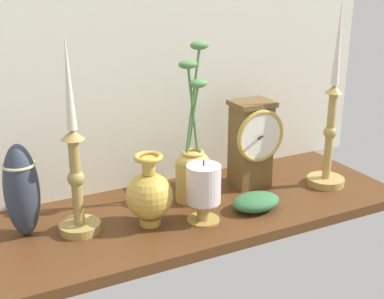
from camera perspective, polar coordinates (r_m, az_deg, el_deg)
The scene contains 10 objects.
ground_plane at distance 120.04cm, azimuth -0.10°, elevation -6.87°, with size 100.00×36.00×2.40cm, color #512F16.
back_wall at distance 125.89cm, azimuth -4.00°, elevation 10.48°, with size 120.00×2.00×65.00cm, color silver.
mantel_clock at distance 127.95cm, azimuth 6.62°, elevation 0.80°, with size 13.04×10.06×21.63cm.
candlestick_tall_left at distance 106.48cm, azimuth -12.67°, elevation -2.45°, with size 8.61×8.61×41.34cm.
candlestick_tall_center at distance 131.30cm, azimuth 14.92°, elevation 1.84°, with size 9.31×9.31×46.02cm.
brass_vase_bulbous at distance 109.47cm, azimuth -4.70°, elevation -4.95°, with size 10.02×10.02×15.80cm.
brass_vase_jar at distance 119.98cm, azimuth 0.11°, elevation -1.76°, with size 8.07×8.07×37.06cm.
pillar_candle_front at distance 110.53cm, azimuth 1.28°, elevation -4.35°, with size 7.38×7.38×13.98cm.
tall_ceramic_vase at distance 109.29cm, azimuth -18.20°, elevation -4.23°, with size 7.07×7.07×19.61cm.
ivy_sprig at distance 118.50cm, azimuth 7.03°, elevation -5.73°, with size 11.46×8.02×3.83cm.
Camera 1 is at (-48.75, -95.91, 52.04)cm, focal length 48.57 mm.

